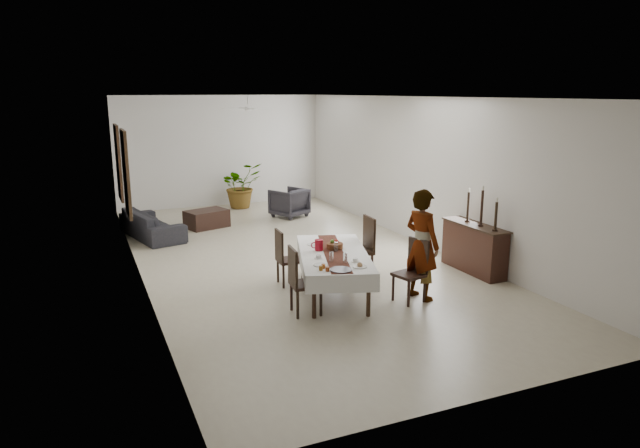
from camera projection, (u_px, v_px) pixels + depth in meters
The scene contains 87 objects.
floor at pixel (293, 257), 11.64m from camera, with size 6.00×12.00×0.00m, color #BCB396.
ceiling at pixel (292, 97), 10.91m from camera, with size 6.00×12.00×0.02m, color silver.
wall_back at pixel (221, 151), 16.65m from camera, with size 6.00×0.02×3.20m, color silver.
wall_front at pixel (495, 260), 5.90m from camera, with size 6.00×0.02×3.20m, color silver.
wall_left at pixel (134, 190), 10.13m from camera, with size 0.02×12.00×3.20m, color silver.
wall_right at pixel (421, 171), 12.42m from camera, with size 0.02×12.00×3.20m, color silver.
dining_table_top at pixel (334, 254), 9.44m from camera, with size 0.93×2.23×0.05m, color black.
table_leg_fl at pixel (314, 297), 8.45m from camera, with size 0.07×0.07×0.65m, color black.
table_leg_fr at pixel (369, 296), 8.52m from camera, with size 0.07×0.07×0.65m, color black.
table_leg_bl at pixel (305, 257), 10.51m from camera, with size 0.07×0.07×0.65m, color black.
table_leg_br at pixel (349, 256), 10.58m from camera, with size 0.07×0.07×0.65m, color black.
tablecloth_top at pixel (334, 253), 9.43m from camera, with size 1.10×2.40×0.01m, color white.
tablecloth_drape_left at pixel (301, 261), 9.41m from camera, with size 0.01×2.40×0.28m, color white.
tablecloth_drape_right at pixel (366, 260), 9.51m from camera, with size 0.01×2.40×0.28m, color white.
tablecloth_drape_near at pixel (343, 284), 8.30m from camera, with size 1.10×0.01×0.28m, color silver.
tablecloth_drape_far at pixel (326, 242), 10.62m from camera, with size 1.10×0.01×0.28m, color white.
table_runner at pixel (334, 252), 9.43m from camera, with size 0.33×2.32×0.00m, color #5B271A.
red_pitcher at pixel (319, 245), 9.52m from camera, with size 0.14×0.14×0.19m, color maroon.
pitcher_handle at pixel (314, 245), 9.51m from camera, with size 0.11×0.11×0.02m, color maroon.
wine_glass_near at pixel (345, 258), 8.83m from camera, with size 0.07×0.07×0.16m, color white.
wine_glass_mid at pixel (331, 257), 8.91m from camera, with size 0.07×0.07×0.16m, color silver.
wine_glass_far at pixel (336, 247), 9.46m from camera, with size 0.07×0.07×0.16m, color silver.
teacup_right at pixel (355, 260), 8.90m from camera, with size 0.08×0.08×0.06m, color white.
saucer_right at pixel (355, 261), 8.91m from camera, with size 0.14×0.14×0.01m, color white.
teacup_left at pixel (318, 257), 9.08m from camera, with size 0.08×0.08×0.06m, color silver.
saucer_left at pixel (318, 258), 9.09m from camera, with size 0.14×0.14×0.01m, color white.
plate_near_right at pixel (360, 267), 8.64m from camera, with size 0.22×0.22×0.01m, color white.
bread_near_right at pixel (360, 265), 8.64m from camera, with size 0.08×0.08×0.08m, color tan.
plate_near_left at pixel (321, 265), 8.73m from camera, with size 0.22×0.22×0.01m, color silver.
plate_far_left at pixel (313, 244), 9.90m from camera, with size 0.22×0.22×0.01m, color white.
serving_tray at pixel (341, 270), 8.48m from camera, with size 0.33×0.33×0.02m, color #3F3E43.
jam_jar_a at pixel (327, 269), 8.43m from camera, with size 0.06×0.06×0.07m, color #863713.
jam_jar_b at pixel (321, 268), 8.47m from camera, with size 0.06×0.06×0.07m, color #8D5614.
jam_jar_c at pixel (323, 266), 8.57m from camera, with size 0.06×0.06×0.07m, color #9C4C16.
fruit_basket at pixel (335, 246), 9.65m from camera, with size 0.28×0.28×0.09m, color brown.
fruit_red at pixel (336, 242), 9.65m from camera, with size 0.08×0.08×0.08m, color #A91810.
fruit_green at pixel (332, 242), 9.65m from camera, with size 0.07×0.07×0.07m, color #487623.
chair_right_near_seat at pixel (409, 275), 9.10m from camera, with size 0.43×0.43×0.05m, color black.
chair_right_near_leg_fl at pixel (424, 290), 9.12m from camera, with size 0.04×0.04×0.42m, color black.
chair_right_near_leg_fr at pixel (409, 284), 9.40m from camera, with size 0.04×0.04×0.42m, color black.
chair_right_near_leg_bl at pixel (409, 294), 8.92m from camera, with size 0.04×0.04×0.42m, color black.
chair_right_near_leg_br at pixel (393, 288), 9.19m from camera, with size 0.04×0.04×0.42m, color black.
chair_right_near_back at pixel (418, 255), 9.15m from camera, with size 0.43×0.04×0.55m, color black.
chair_right_far_seat at pixel (358, 252), 10.24m from camera, with size 0.48×0.48×0.05m, color black.
chair_right_far_leg_fl at pixel (372, 267), 10.19m from camera, with size 0.05×0.05×0.47m, color black.
chair_right_far_leg_fr at pixel (363, 261), 10.54m from camera, with size 0.05×0.05×0.47m, color black.
chair_right_far_leg_bl at pixel (352, 270), 10.06m from camera, with size 0.05×0.05×0.47m, color black.
chair_right_far_leg_br at pixel (344, 264), 10.42m from camera, with size 0.05×0.05×0.47m, color black.
chair_right_far_back at pixel (369, 233), 10.24m from camera, with size 0.48×0.04×0.60m, color black.
chair_left_near_seat at pixel (306, 284), 8.61m from camera, with size 0.44×0.44×0.05m, color black.
chair_left_near_leg_fl at pixel (291, 297), 8.78m from camera, with size 0.04×0.04×0.44m, color black.
chair_left_near_leg_fr at pixel (298, 305), 8.44m from camera, with size 0.04×0.04×0.44m, color black.
chair_left_near_leg_bl at pixel (314, 294), 8.89m from camera, with size 0.04×0.04×0.44m, color black.
chair_left_near_leg_br at pixel (321, 302), 8.55m from camera, with size 0.04×0.04×0.44m, color black.
chair_left_near_back at pixel (293, 266), 8.48m from camera, with size 0.44×0.04×0.56m, color black.
chair_left_far_seat at pixel (290, 260), 9.93m from camera, with size 0.42×0.42×0.05m, color black.
chair_left_far_leg_fl at pixel (278, 271), 10.08m from camera, with size 0.04×0.04×0.41m, color black.
chair_left_far_leg_fr at pixel (284, 277), 9.77m from camera, with size 0.04×0.04×0.41m, color black.
chair_left_far_leg_bl at pixel (296, 269), 10.19m from camera, with size 0.04×0.04×0.41m, color black.
chair_left_far_leg_br at pixel (302, 275), 9.88m from camera, with size 0.04×0.04×0.41m, color black.
chair_left_far_back at pixel (279, 246), 9.80m from camera, with size 0.42×0.04×0.53m, color black.
woman at pixel (422, 245), 9.15m from camera, with size 0.66×0.43×1.81m, color gray.
sideboard_body at pixel (474, 249), 10.63m from camera, with size 0.39×1.46×0.88m, color black.
sideboard_top at pixel (475, 225), 10.53m from camera, with size 0.43×1.52×0.03m, color black.
candlestick_near_base at pixel (495, 230), 10.04m from camera, with size 0.10×0.10×0.03m, color black.
candlestick_near_shaft at pixel (496, 216), 9.99m from camera, with size 0.05×0.05×0.49m, color black.
candlestick_near_candle at pixel (497, 200), 9.92m from camera, with size 0.04×0.04×0.08m, color beige.
candlestick_mid_base at pixel (481, 225), 10.39m from camera, with size 0.10×0.10×0.03m, color black.
candlestick_mid_shaft at pixel (482, 208), 10.32m from camera, with size 0.05×0.05×0.63m, color black.
candlestick_mid_candle at pixel (483, 188), 10.24m from camera, with size 0.04×0.04×0.08m, color beige.
candlestick_far_base at pixel (467, 221), 10.74m from camera, with size 0.10×0.10×0.03m, color black.
candlestick_far_shaft at pixel (468, 206), 10.68m from camera, with size 0.05×0.05×0.54m, color black.
candlestick_far_candle at pixel (469, 190), 10.61m from camera, with size 0.04×0.04×0.08m, color white.
sofa at pixel (152, 224), 13.18m from camera, with size 2.13×0.83×0.62m, color #232226.
armchair at pixel (289, 203), 15.32m from camera, with size 0.82×0.85×0.77m, color #2D2A30.
coffee_table at pixel (207, 219), 14.14m from camera, with size 0.98×0.65×0.44m, color black.
potted_plant at pixel (241, 185), 16.47m from camera, with size 1.17×1.02×1.30m, color #255522.
mirror_frame_near at pixel (126, 174), 12.11m from camera, with size 0.06×1.05×1.85m, color black.
mirror_glass_near at pixel (128, 173), 12.12m from camera, with size 0.01×0.90×1.70m, color silver.
mirror_frame_far at pixel (118, 162), 13.99m from camera, with size 0.06×1.05×1.85m, color black.
mirror_glass_far at pixel (120, 162), 14.00m from camera, with size 0.01×0.90×1.70m, color silver.
fan_rod at pixel (248, 100), 13.62m from camera, with size 0.04×0.04×0.20m, color silver.
fan_hub at pixel (248, 109), 13.66m from camera, with size 0.16×0.16×0.08m, color white.
fan_blade_n at pixel (244, 108), 13.98m from camera, with size 0.10×0.55×0.01m, color silver.
fan_blade_s at pixel (252, 109), 13.35m from camera, with size 0.10×0.55×0.01m, color silver.
fan_blade_e at pixel (262, 108), 13.80m from camera, with size 0.55×0.10×0.01m, color silver.
fan_blade_w at pixel (234, 109), 13.53m from camera, with size 0.55×0.10×0.01m, color white.
Camera 1 is at (-3.90, -10.49, 3.31)m, focal length 32.00 mm.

